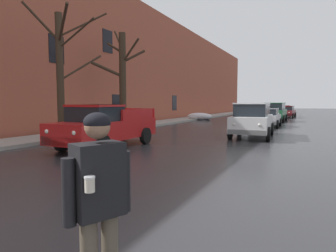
{
  "coord_description": "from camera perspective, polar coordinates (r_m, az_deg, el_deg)",
  "views": [
    {
      "loc": [
        5.37,
        -0.81,
        1.84
      ],
      "look_at": [
        -0.02,
        10.32,
        0.85
      ],
      "focal_mm": 31.42,
      "sensor_mm": 36.0,
      "label": 1
    }
  ],
  "objects": [
    {
      "name": "left_sidewalk_slab",
      "position": [
        22.26,
        -6.16,
        0.02
      ],
      "size": [
        2.45,
        80.0,
        0.15
      ],
      "primitive_type": "cube",
      "color": "gray",
      "rests_on": "ground"
    },
    {
      "name": "brick_townhouse_facade",
      "position": [
        23.4,
        -9.94,
        12.79
      ],
      "size": [
        0.63,
        80.0,
        10.42
      ],
      "color": "#9E4C38",
      "rests_on": "ground"
    },
    {
      "name": "snow_bank_mid_block_left",
      "position": [
        30.95,
        6.35,
        1.84
      ],
      "size": [
        2.71,
        1.03,
        0.76
      ],
      "color": "white",
      "rests_on": "ground"
    },
    {
      "name": "bare_tree_second_along_sidewalk",
      "position": [
        14.94,
        -20.02,
        9.97
      ],
      "size": [
        2.84,
        3.05,
        6.23
      ],
      "color": "#382B1E",
      "rests_on": "ground"
    },
    {
      "name": "bare_tree_mid_block",
      "position": [
        18.98,
        -8.91,
        9.1
      ],
      "size": [
        2.88,
        2.57,
        6.64
      ],
      "color": "#382B1E",
      "rests_on": "ground"
    },
    {
      "name": "pickup_truck_red_approaching_near_lane",
      "position": [
        12.22,
        -12.05,
        -0.03
      ],
      "size": [
        2.17,
        5.27,
        1.76
      ],
      "color": "red",
      "rests_on": "ground"
    },
    {
      "name": "suv_white_parked_kerbside_close",
      "position": [
        16.35,
        16.08,
        1.42
      ],
      "size": [
        2.2,
        4.76,
        1.82
      ],
      "color": "silver",
      "rests_on": "ground"
    },
    {
      "name": "sedan_silver_parked_kerbside_mid",
      "position": [
        23.62,
        18.52,
        1.71
      ],
      "size": [
        2.02,
        4.09,
        1.42
      ],
      "color": "#B7B7BC",
      "rests_on": "ground"
    },
    {
      "name": "suv_green_parked_far_down_block",
      "position": [
        30.37,
        20.03,
        2.7
      ],
      "size": [
        2.12,
        4.36,
        1.82
      ],
      "color": "#1E5633",
      "rests_on": "ground"
    },
    {
      "name": "sedan_maroon_queued_behind_truck",
      "position": [
        38.25,
        22.0,
        2.62
      ],
      "size": [
        2.06,
        4.25,
        1.42
      ],
      "color": "maroon",
      "rests_on": "ground"
    },
    {
      "name": "sedan_red_at_far_intersection",
      "position": [
        43.9,
        21.54,
        2.85
      ],
      "size": [
        1.99,
        4.12,
        1.42
      ],
      "color": "red",
      "rests_on": "ground"
    },
    {
      "name": "pedestrian_with_coffee",
      "position": [
        2.68,
        -13.32,
        -13.07
      ],
      "size": [
        0.41,
        0.62,
        1.76
      ],
      "color": "brown",
      "rests_on": "ground"
    },
    {
      "name": "fire_hydrant",
      "position": [
        14.29,
        -18.01,
        -1.61
      ],
      "size": [
        0.42,
        0.22,
        0.71
      ],
      "color": "red",
      "rests_on": "ground"
    }
  ]
}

